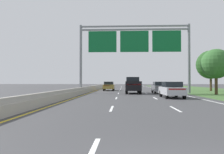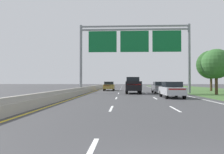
% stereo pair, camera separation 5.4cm
% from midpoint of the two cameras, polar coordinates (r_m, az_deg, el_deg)
% --- Properties ---
extents(ground_plane, '(220.00, 220.00, 0.00)m').
position_cam_midpoint_polar(ground_plane, '(38.76, 4.56, -3.42)').
color(ground_plane, '#3D3D3F').
extents(lane_striping, '(11.96, 106.00, 0.01)m').
position_cam_midpoint_polar(lane_striping, '(38.31, 4.58, -3.44)').
color(lane_striping, white).
rests_on(lane_striping, ground).
extents(grass_verge_right, '(14.00, 110.00, 0.02)m').
position_cam_midpoint_polar(grass_verge_right, '(41.57, 24.19, -3.16)').
color(grass_verge_right, '#3D602D').
rests_on(grass_verge_right, ground).
extents(median_barrier_concrete, '(0.60, 110.00, 0.85)m').
position_cam_midpoint_polar(median_barrier_concrete, '(39.12, -5.16, -2.88)').
color(median_barrier_concrete, '#A8A399').
rests_on(median_barrier_concrete, ground).
extents(overhead_sign_gantry, '(15.06, 0.42, 9.36)m').
position_cam_midpoint_polar(overhead_sign_gantry, '(33.22, 5.36, 7.68)').
color(overhead_sign_gantry, gray).
rests_on(overhead_sign_gantry, ground).
extents(pickup_truck_black, '(2.01, 5.41, 2.20)m').
position_cam_midpoint_polar(pickup_truck_black, '(32.53, 5.01, -1.98)').
color(pickup_truck_black, black).
rests_on(pickup_truck_black, ground).
extents(car_gold_left_lane_sedan, '(1.83, 4.40, 1.57)m').
position_cam_midpoint_polar(car_gold_left_lane_sedan, '(42.24, -0.65, -2.12)').
color(car_gold_left_lane_sedan, '#A38438').
rests_on(car_gold_left_lane_sedan, ground).
extents(car_grey_right_lane_sedan, '(1.85, 4.41, 1.57)m').
position_cam_midpoint_polar(car_grey_right_lane_sedan, '(33.26, 11.26, -2.38)').
color(car_grey_right_lane_sedan, slate).
rests_on(car_grey_right_lane_sedan, ground).
extents(car_silver_right_lane_sedan, '(1.94, 4.45, 1.57)m').
position_cam_midpoint_polar(car_silver_right_lane_sedan, '(24.35, 13.98, -2.86)').
color(car_silver_right_lane_sedan, '#B2B5BA').
rests_on(car_silver_right_lane_sedan, ground).
extents(roadside_tree_mid, '(3.61, 3.61, 5.56)m').
position_cam_midpoint_polar(roadside_tree_mid, '(31.94, 23.41, 2.87)').
color(roadside_tree_mid, '#4C3823').
rests_on(roadside_tree_mid, ground).
extents(roadside_tree_far, '(4.74, 4.74, 6.76)m').
position_cam_midpoint_polar(roadside_tree_far, '(43.33, 22.35, 2.71)').
color(roadside_tree_far, '#4C3823').
rests_on(roadside_tree_far, ground).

